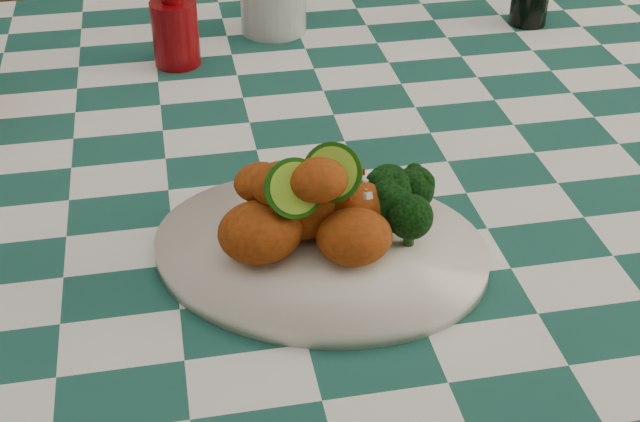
{
  "coord_description": "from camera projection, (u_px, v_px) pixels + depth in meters",
  "views": [
    {
      "loc": [
        -0.09,
        -0.87,
        1.3
      ],
      "look_at": [
        0.03,
        -0.21,
        0.84
      ],
      "focal_mm": 50.0,
      "sensor_mm": 36.0,
      "label": 1
    }
  ],
  "objects": [
    {
      "name": "dining_table",
      "position": [
        268.0,
        394.0,
        1.23
      ],
      "size": [
        1.66,
        1.06,
        0.79
      ],
      "primitive_type": null,
      "color": "#194F44",
      "rests_on": "ground"
    },
    {
      "name": "plate",
      "position": [
        320.0,
        251.0,
        0.84
      ],
      "size": [
        0.39,
        0.35,
        0.02
      ],
      "primitive_type": null,
      "rotation": [
        0.0,
        0.0,
        -0.4
      ],
      "color": "silver",
      "rests_on": "dining_table"
    },
    {
      "name": "fried_chicken_pile",
      "position": [
        316.0,
        203.0,
        0.81
      ],
      "size": [
        0.15,
        0.11,
        0.09
      ],
      "primitive_type": null,
      "color": "#A33F0F",
      "rests_on": "plate"
    },
    {
      "name": "broccoli_side",
      "position": [
        397.0,
        205.0,
        0.84
      ],
      "size": [
        0.07,
        0.07,
        0.05
      ],
      "primitive_type": null,
      "color": "black",
      "rests_on": "plate"
    },
    {
      "name": "ketchup_bottle",
      "position": [
        174.0,
        17.0,
        1.16
      ],
      "size": [
        0.08,
        0.08,
        0.13
      ],
      "primitive_type": null,
      "rotation": [
        0.0,
        0.0,
        -0.32
      ],
      "color": "#710509",
      "rests_on": "dining_table"
    },
    {
      "name": "wooden_chair_left",
      "position": [
        84.0,
        141.0,
        1.75
      ],
      "size": [
        0.48,
        0.49,
        0.85
      ],
      "primitive_type": null,
      "rotation": [
        0.0,
        0.0,
        0.27
      ],
      "color": "#472814",
      "rests_on": "ground"
    },
    {
      "name": "wooden_chair_right",
      "position": [
        412.0,
        110.0,
        1.83
      ],
      "size": [
        0.48,
        0.49,
        0.87
      ],
      "primitive_type": null,
      "rotation": [
        0.0,
        0.0,
        -0.21
      ],
      "color": "#472814",
      "rests_on": "ground"
    }
  ]
}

